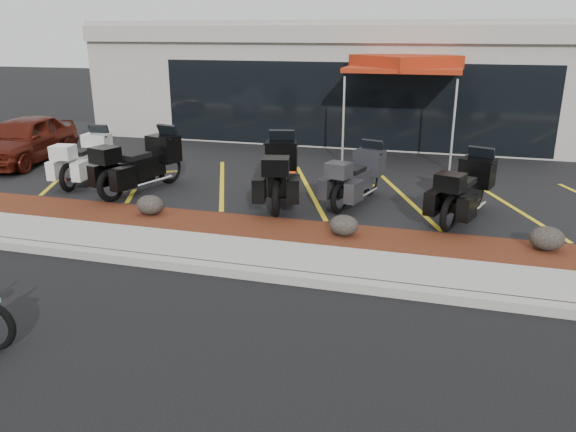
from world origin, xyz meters
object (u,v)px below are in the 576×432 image
(touring_white, at_px, (100,150))
(popup_canopy, at_px, (405,65))
(parked_car, at_px, (24,139))
(traffic_cone, at_px, (290,162))

(touring_white, distance_m, popup_canopy, 8.65)
(touring_white, height_order, parked_car, parked_car)
(popup_canopy, bearing_deg, traffic_cone, -151.87)
(popup_canopy, bearing_deg, touring_white, -166.82)
(parked_car, relative_size, popup_canopy, 0.98)
(touring_white, xyz_separation_m, parked_car, (-2.87, 0.64, 0.01))
(touring_white, relative_size, parked_car, 0.58)
(parked_car, bearing_deg, popup_canopy, 11.65)
(touring_white, height_order, popup_canopy, popup_canopy)
(parked_car, bearing_deg, traffic_cone, -1.03)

